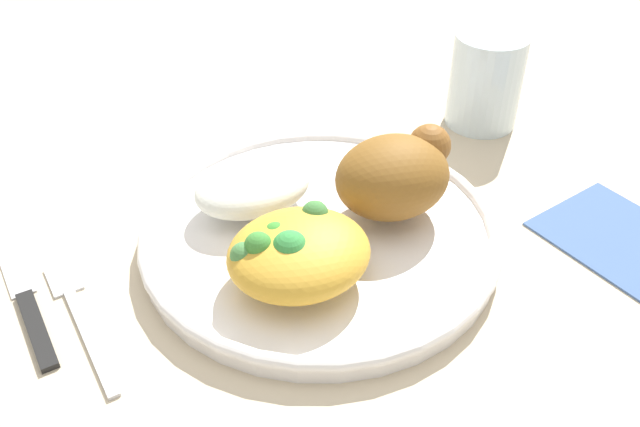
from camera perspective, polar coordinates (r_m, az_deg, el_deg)
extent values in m
plane|color=beige|center=(0.55, 0.00, -2.51)|extent=(2.00, 2.00, 0.00)
cylinder|color=white|center=(0.55, 0.00, -1.90)|extent=(0.28, 0.28, 0.02)
torus|color=white|center=(0.54, 0.00, -1.27)|extent=(0.28, 0.28, 0.01)
ellipsoid|color=brown|center=(0.54, 5.98, 3.01)|extent=(0.09, 0.08, 0.06)
sphere|color=brown|center=(0.56, 8.80, 5.70)|extent=(0.03, 0.03, 0.03)
ellipsoid|color=white|center=(0.56, -5.55, 2.17)|extent=(0.10, 0.07, 0.03)
ellipsoid|color=gold|center=(0.48, -1.74, -3.30)|extent=(0.10, 0.09, 0.04)
sphere|color=green|center=(0.48, -3.65, -1.76)|extent=(0.02, 0.02, 0.02)
sphere|color=#417A37|center=(0.48, -2.92, -3.28)|extent=(0.02, 0.02, 0.02)
sphere|color=#4A8746|center=(0.47, -6.29, -3.45)|extent=(0.02, 0.02, 0.02)
sphere|color=green|center=(0.47, -2.47, -2.93)|extent=(0.03, 0.03, 0.03)
sphere|color=#468642|center=(0.50, -0.42, -0.04)|extent=(0.02, 0.02, 0.02)
sphere|color=#408E39|center=(0.47, -5.08, -2.65)|extent=(0.02, 0.02, 0.02)
cube|color=silver|center=(0.50, -18.42, -9.71)|extent=(0.01, 0.11, 0.01)
cube|color=silver|center=(0.56, -20.34, -5.02)|extent=(0.02, 0.04, 0.00)
cube|color=black|center=(0.52, -22.32, -8.62)|extent=(0.02, 0.08, 0.01)
cube|color=silver|center=(0.60, -24.20, -2.90)|extent=(0.02, 0.11, 0.00)
cylinder|color=silver|center=(0.71, 13.47, 10.62)|extent=(0.07, 0.07, 0.09)
cube|color=#47669E|center=(0.61, 23.25, -1.69)|extent=(0.11, 0.12, 0.00)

